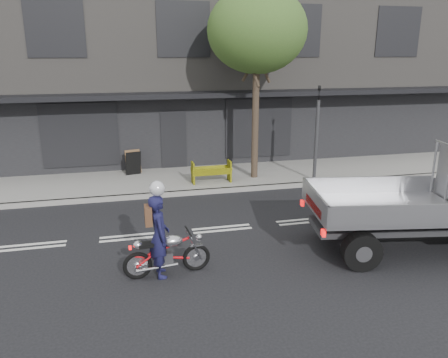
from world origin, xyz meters
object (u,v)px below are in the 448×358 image
street_tree (257,31)px  rider (159,236)px  construction_barrier (213,173)px  motorcycle (167,253)px  sandwich_board (133,163)px  traffic_light_pole (316,139)px

street_tree → rider: (-4.04, -6.36, -4.38)m
construction_barrier → rider: bearing=-112.0°
motorcycle → sandwich_board: sandwich_board is taller
construction_barrier → sandwich_board: sandwich_board is taller
street_tree → sandwich_board: (-4.32, 1.28, -4.68)m
motorcycle → rider: bearing=175.9°
street_tree → motorcycle: street_tree is taller
traffic_light_pole → street_tree: bearing=157.0°
sandwich_board → construction_barrier: bearing=-47.6°
sandwich_board → street_tree: bearing=-30.1°
construction_barrier → sandwich_board: 3.19m
motorcycle → sandwich_board: (-0.43, 7.64, 0.10)m
traffic_light_pole → motorcycle: size_ratio=1.86×
sandwich_board → traffic_light_pole: bearing=-32.2°
motorcycle → sandwich_board: 7.65m
street_tree → motorcycle: size_ratio=3.58×
construction_barrier → sandwich_board: size_ratio=1.57×
traffic_light_pole → sandwich_board: 6.76m
street_tree → rider: street_tree is taller
sandwich_board → rider: bearing=-101.5°
rider → sandwich_board: (-0.28, 7.64, -0.30)m
traffic_light_pole → rider: 8.21m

